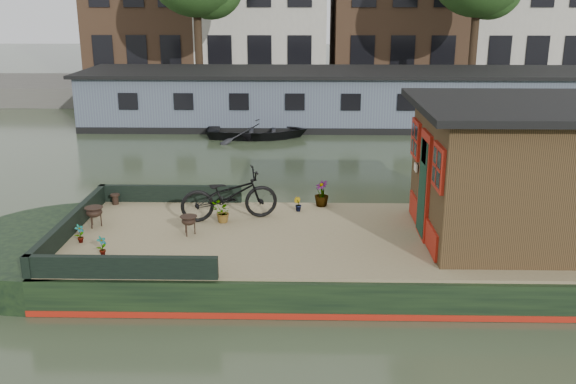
{
  "coord_description": "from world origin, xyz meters",
  "views": [
    {
      "loc": [
        -1.73,
        -10.87,
        4.75
      ],
      "look_at": [
        -1.99,
        0.5,
        1.31
      ],
      "focal_mm": 40.0,
      "sensor_mm": 36.0,
      "label": 1
    }
  ],
  "objects_px": {
    "bicycle": "(229,195)",
    "potted_plant_a": "(102,246)",
    "brazier_front": "(189,225)",
    "brazier_rear": "(95,217)",
    "cabin": "(527,170)",
    "dinghy": "(257,127)"
  },
  "relations": [
    {
      "from": "cabin",
      "to": "potted_plant_a",
      "type": "height_order",
      "value": "cabin"
    },
    {
      "from": "bicycle",
      "to": "brazier_front",
      "type": "xyz_separation_m",
      "value": [
        -0.64,
        -0.86,
        -0.31
      ]
    },
    {
      "from": "potted_plant_a",
      "to": "brazier_front",
      "type": "bearing_deg",
      "value": 38.68
    },
    {
      "from": "brazier_front",
      "to": "dinghy",
      "type": "relative_size",
      "value": 0.1
    },
    {
      "from": "brazier_rear",
      "to": "dinghy",
      "type": "xyz_separation_m",
      "value": [
        2.28,
        11.15,
        -0.47
      ]
    },
    {
      "from": "bicycle",
      "to": "dinghy",
      "type": "distance_m",
      "value": 10.7
    },
    {
      "from": "bicycle",
      "to": "brazier_front",
      "type": "height_order",
      "value": "bicycle"
    },
    {
      "from": "bicycle",
      "to": "dinghy",
      "type": "bearing_deg",
      "value": -14.24
    },
    {
      "from": "potted_plant_a",
      "to": "brazier_rear",
      "type": "height_order",
      "value": "brazier_rear"
    },
    {
      "from": "cabin",
      "to": "brazier_rear",
      "type": "xyz_separation_m",
      "value": [
        -7.79,
        0.35,
        -1.04
      ]
    },
    {
      "from": "potted_plant_a",
      "to": "dinghy",
      "type": "height_order",
      "value": "potted_plant_a"
    },
    {
      "from": "bicycle",
      "to": "potted_plant_a",
      "type": "bearing_deg",
      "value": 119.08
    },
    {
      "from": "cabin",
      "to": "brazier_rear",
      "type": "relative_size",
      "value": 10.39
    },
    {
      "from": "potted_plant_a",
      "to": "brazier_rear",
      "type": "distance_m",
      "value": 1.51
    },
    {
      "from": "cabin",
      "to": "bicycle",
      "type": "height_order",
      "value": "cabin"
    },
    {
      "from": "bicycle",
      "to": "brazier_rear",
      "type": "distance_m",
      "value": 2.54
    },
    {
      "from": "bicycle",
      "to": "dinghy",
      "type": "height_order",
      "value": "bicycle"
    },
    {
      "from": "cabin",
      "to": "brazier_front",
      "type": "bearing_deg",
      "value": -179.69
    },
    {
      "from": "brazier_front",
      "to": "dinghy",
      "type": "bearing_deg",
      "value": 87.79
    },
    {
      "from": "dinghy",
      "to": "brazier_front",
      "type": "bearing_deg",
      "value": 175.09
    },
    {
      "from": "bicycle",
      "to": "brazier_rear",
      "type": "height_order",
      "value": "bicycle"
    },
    {
      "from": "bicycle",
      "to": "potted_plant_a",
      "type": "distance_m",
      "value": 2.7
    }
  ]
}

